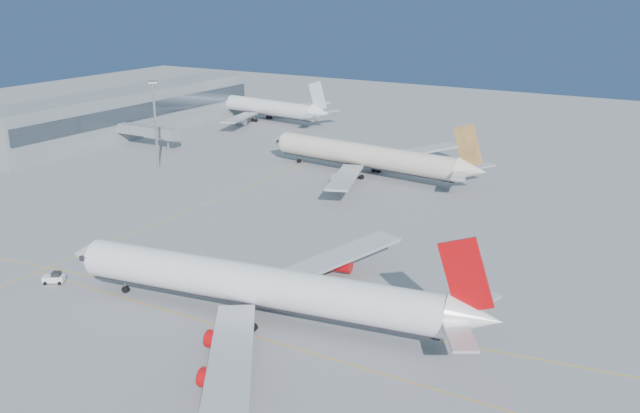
{
  "coord_description": "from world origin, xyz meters",
  "views": [
    {
      "loc": [
        64.23,
        -90.48,
        49.86
      ],
      "look_at": [
        -4.66,
        26.67,
        7.0
      ],
      "focal_mm": 40.0,
      "sensor_mm": 36.0,
      "label": 1
    }
  ],
  "objects_px": {
    "airliner_third": "(263,107)",
    "light_mast": "(155,117)",
    "airliner_etihad": "(370,156)",
    "pushback_tug": "(54,278)",
    "airliner_virgin": "(264,287)"
  },
  "relations": [
    {
      "from": "airliner_third",
      "to": "light_mast",
      "type": "height_order",
      "value": "light_mast"
    },
    {
      "from": "light_mast",
      "to": "airliner_third",
      "type": "bearing_deg",
      "value": 102.18
    },
    {
      "from": "airliner_third",
      "to": "airliner_etihad",
      "type": "bearing_deg",
      "value": -28.77
    },
    {
      "from": "pushback_tug",
      "to": "light_mast",
      "type": "distance_m",
      "value": 81.48
    },
    {
      "from": "pushback_tug",
      "to": "light_mast",
      "type": "xyz_separation_m",
      "value": [
        -40.18,
        69.58,
        13.54
      ]
    },
    {
      "from": "airliner_virgin",
      "to": "airliner_etihad",
      "type": "xyz_separation_m",
      "value": [
        -24.6,
        84.95,
        -0.02
      ]
    },
    {
      "from": "light_mast",
      "to": "airliner_etihad",
      "type": "bearing_deg",
      "value": 22.2
    },
    {
      "from": "airliner_etihad",
      "to": "airliner_third",
      "type": "xyz_separation_m",
      "value": [
        -71.04,
        51.89,
        -0.21
      ]
    },
    {
      "from": "pushback_tug",
      "to": "light_mast",
      "type": "relative_size",
      "value": 0.16
    },
    {
      "from": "pushback_tug",
      "to": "airliner_etihad",
      "type": "bearing_deg",
      "value": 49.08
    },
    {
      "from": "airliner_virgin",
      "to": "airliner_third",
      "type": "xyz_separation_m",
      "value": [
        -95.64,
        136.84,
        -0.23
      ]
    },
    {
      "from": "airliner_virgin",
      "to": "pushback_tug",
      "type": "relative_size",
      "value": 18.29
    },
    {
      "from": "airliner_third",
      "to": "light_mast",
      "type": "bearing_deg",
      "value": -70.45
    },
    {
      "from": "airliner_etihad",
      "to": "airliner_virgin",
      "type": "bearing_deg",
      "value": -67.84
    },
    {
      "from": "airliner_virgin",
      "to": "airliner_third",
      "type": "distance_m",
      "value": 166.95
    }
  ]
}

